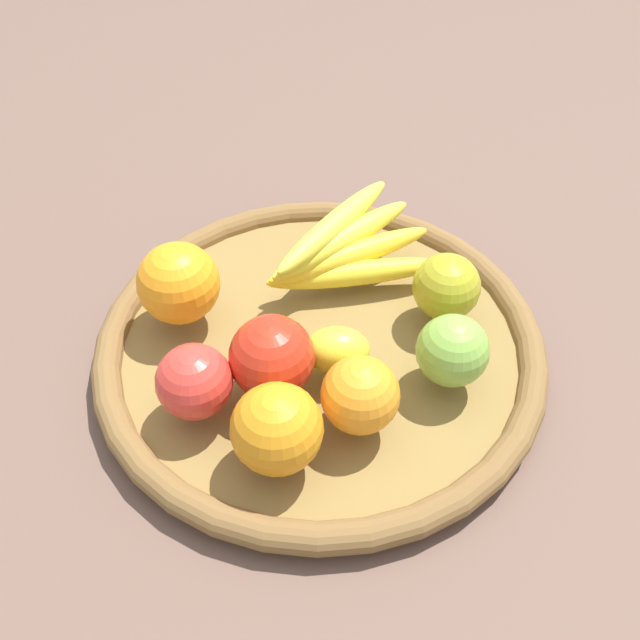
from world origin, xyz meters
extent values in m
plane|color=brown|center=(0.00, 0.00, 0.00)|extent=(2.40, 2.40, 0.00)
cylinder|color=olive|center=(0.00, 0.00, 0.01)|extent=(0.43, 0.43, 0.02)
torus|color=brown|center=(0.00, 0.00, 0.02)|extent=(0.45, 0.45, 0.03)
sphere|color=#7FB142|center=(0.07, 0.11, 0.07)|extent=(0.09, 0.09, 0.07)
sphere|color=orange|center=(-0.05, -0.13, 0.08)|extent=(0.11, 0.11, 0.08)
sphere|color=orange|center=(0.13, -0.06, 0.07)|extent=(0.08, 0.08, 0.08)
ellipsoid|color=yellow|center=(-0.07, 0.05, 0.05)|extent=(0.03, 0.19, 0.03)
ellipsoid|color=yellow|center=(-0.08, 0.05, 0.06)|extent=(0.08, 0.19, 0.03)
ellipsoid|color=yellow|center=(-0.10, 0.04, 0.07)|extent=(0.12, 0.18, 0.03)
ellipsoid|color=yellow|center=(-0.11, 0.04, 0.08)|extent=(0.15, 0.16, 0.03)
sphere|color=red|center=(0.06, -0.05, 0.07)|extent=(0.08, 0.08, 0.08)
sphere|color=orange|center=(0.11, 0.01, 0.07)|extent=(0.09, 0.09, 0.07)
ellipsoid|color=yellow|center=(0.04, 0.01, 0.06)|extent=(0.06, 0.07, 0.05)
sphere|color=#A49F21|center=(-0.01, 0.13, 0.07)|extent=(0.08, 0.08, 0.07)
sphere|color=red|center=(0.07, -0.12, 0.07)|extent=(0.10, 0.10, 0.07)
camera|label=1|loc=(0.47, -0.09, 0.56)|focal=40.36mm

